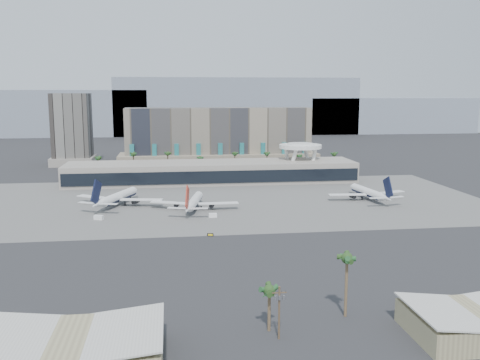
{
  "coord_description": "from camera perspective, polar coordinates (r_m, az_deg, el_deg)",
  "views": [
    {
      "loc": [
        -24.71,
        -203.01,
        53.24
      ],
      "look_at": [
        7.49,
        40.0,
        12.56
      ],
      "focal_mm": 40.0,
      "sensor_mm": 36.0,
      "label": 1
    }
  ],
  "objects": [
    {
      "name": "hangar_right",
      "position": [
        132.63,
        24.09,
        -13.72
      ],
      "size": [
        30.55,
        20.6,
        6.89
      ],
      "color": "gray",
      "rests_on": "ground"
    },
    {
      "name": "near_palm_a",
      "position": [
        122.07,
        3.14,
        -12.33
      ],
      "size": [
        6.0,
        6.0,
        10.84
      ],
      "color": "brown",
      "rests_on": "ground"
    },
    {
      "name": "ground",
      "position": [
        211.32,
        -0.59,
        -5.17
      ],
      "size": [
        900.0,
        900.0,
        0.0
      ],
      "primitive_type": "plane",
      "color": "#232326",
      "rests_on": "ground"
    },
    {
      "name": "near_palm_b",
      "position": [
        130.03,
        11.34,
        -8.82
      ],
      "size": [
        6.0,
        6.0,
        15.89
      ],
      "color": "brown",
      "rests_on": "ground"
    },
    {
      "name": "utility_pole",
      "position": [
        118.63,
        4.21,
        -13.47
      ],
      "size": [
        3.2,
        0.85,
        12.0
      ],
      "color": "#4C3826",
      "rests_on": "ground"
    },
    {
      "name": "airliner_centre",
      "position": [
        243.94,
        -4.95,
        -2.34
      ],
      "size": [
        40.11,
        41.68,
        14.53
      ],
      "rotation": [
        0.0,
        0.0,
        -0.2
      ],
      "color": "white",
      "rests_on": "ground"
    },
    {
      "name": "taxiway_sign",
      "position": [
        200.3,
        -3.19,
        -5.85
      ],
      "size": [
        2.39,
        0.82,
        1.08
      ],
      "rotation": [
        0.0,
        0.0,
        -0.21
      ],
      "color": "black",
      "rests_on": "ground"
    },
    {
      "name": "apron_pad",
      "position": [
        264.6,
        -2.04,
        -2.19
      ],
      "size": [
        260.0,
        130.0,
        0.06
      ],
      "primitive_type": "cube",
      "color": "#5B5B59",
      "rests_on": "ground"
    },
    {
      "name": "mountain_ridge",
      "position": [
        675.46,
        -3.11,
        7.43
      ],
      "size": [
        680.0,
        60.0,
        70.0
      ],
      "color": "gray",
      "rests_on": "ground"
    },
    {
      "name": "airliner_right",
      "position": [
        272.84,
        13.58,
        -1.31
      ],
      "size": [
        40.87,
        42.31,
        14.64
      ],
      "rotation": [
        0.0,
        0.0,
        0.13
      ],
      "color": "white",
      "rests_on": "ground"
    },
    {
      "name": "office_tower",
      "position": [
        410.21,
        -17.46,
        4.75
      ],
      "size": [
        30.0,
        30.0,
        52.0
      ],
      "color": "black",
      "rests_on": "ground"
    },
    {
      "name": "terminal",
      "position": [
        317.28,
        -3.0,
        0.94
      ],
      "size": [
        170.0,
        32.5,
        14.5
      ],
      "color": "#B1A89B",
      "rests_on": "ground"
    },
    {
      "name": "hangar_left",
      "position": [
        114.54,
        -17.74,
        -16.96
      ],
      "size": [
        36.65,
        22.6,
        7.55
      ],
      "color": "gray",
      "rests_on": "ground"
    },
    {
      "name": "hotel",
      "position": [
        380.76,
        -2.29,
        3.92
      ],
      "size": [
        140.0,
        30.0,
        42.0
      ],
      "color": "gray",
      "rests_on": "ground"
    },
    {
      "name": "saucer_structure",
      "position": [
        330.65,
        6.45,
        3.32
      ],
      "size": [
        26.0,
        26.0,
        21.89
      ],
      "color": "white",
      "rests_on": "ground"
    },
    {
      "name": "service_vehicle_b",
      "position": [
        229.26,
        -2.92,
        -3.79
      ],
      "size": [
        3.42,
        1.96,
        1.76
      ],
      "primitive_type": "cube",
      "rotation": [
        0.0,
        0.0,
        0.0
      ],
      "color": "white",
      "rests_on": "ground"
    },
    {
      "name": "airliner_left",
      "position": [
        258.63,
        -12.96,
        -1.81
      ],
      "size": [
        41.64,
        42.95,
        15.67
      ],
      "rotation": [
        0.0,
        0.0,
        -0.39
      ],
      "color": "white",
      "rests_on": "ground"
    },
    {
      "name": "service_vehicle_a",
      "position": [
        232.64,
        -14.84,
        -3.89
      ],
      "size": [
        4.29,
        3.09,
        1.89
      ],
      "primitive_type": "cube",
      "rotation": [
        0.0,
        0.0,
        -0.34
      ],
      "color": "white",
      "rests_on": "ground"
    },
    {
      "name": "palm_row",
      "position": [
        352.06,
        -2.33,
        2.44
      ],
      "size": [
        157.8,
        2.8,
        13.1
      ],
      "color": "brown",
      "rests_on": "ground"
    }
  ]
}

